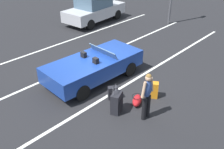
{
  "coord_description": "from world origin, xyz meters",
  "views": [
    {
      "loc": [
        -5.91,
        -6.57,
        5.27
      ],
      "look_at": [
        -0.19,
        -1.19,
        0.75
      ],
      "focal_mm": 39.35,
      "sensor_mm": 36.0,
      "label": 1
    }
  ],
  "objects_px": {
    "suitcase_medium_bright": "(152,90)",
    "duffel_bag": "(137,100)",
    "suitcase_large_black": "(117,103)",
    "traveler_person": "(147,94)",
    "parked_sedan_near": "(94,9)",
    "convertible_car": "(98,65)",
    "suitcase_small_carryon": "(113,93)"
  },
  "relations": [
    {
      "from": "suitcase_large_black",
      "to": "parked_sedan_near",
      "type": "height_order",
      "value": "parked_sedan_near"
    },
    {
      "from": "suitcase_medium_bright",
      "to": "suitcase_small_carryon",
      "type": "height_order",
      "value": "suitcase_medium_bright"
    },
    {
      "from": "convertible_car",
      "to": "parked_sedan_near",
      "type": "height_order",
      "value": "parked_sedan_near"
    },
    {
      "from": "convertible_car",
      "to": "suitcase_medium_bright",
      "type": "xyz_separation_m",
      "value": [
        0.35,
        -2.51,
        -0.28
      ]
    },
    {
      "from": "suitcase_medium_bright",
      "to": "duffel_bag",
      "type": "distance_m",
      "value": 0.75
    },
    {
      "from": "suitcase_small_carryon",
      "to": "parked_sedan_near",
      "type": "distance_m",
      "value": 9.2
    },
    {
      "from": "suitcase_small_carryon",
      "to": "parked_sedan_near",
      "type": "height_order",
      "value": "parked_sedan_near"
    },
    {
      "from": "suitcase_large_black",
      "to": "duffel_bag",
      "type": "distance_m",
      "value": 0.87
    },
    {
      "from": "traveler_person",
      "to": "parked_sedan_near",
      "type": "height_order",
      "value": "parked_sedan_near"
    },
    {
      "from": "suitcase_large_black",
      "to": "suitcase_small_carryon",
      "type": "distance_m",
      "value": 0.78
    },
    {
      "from": "duffel_bag",
      "to": "traveler_person",
      "type": "xyz_separation_m",
      "value": [
        -0.39,
        -0.66,
        0.77
      ]
    },
    {
      "from": "duffel_bag",
      "to": "convertible_car",
      "type": "bearing_deg",
      "value": 80.96
    },
    {
      "from": "convertible_car",
      "to": "suitcase_small_carryon",
      "type": "distance_m",
      "value": 1.72
    },
    {
      "from": "convertible_car",
      "to": "suitcase_large_black",
      "type": "distance_m",
      "value": 2.46
    },
    {
      "from": "suitcase_medium_bright",
      "to": "traveler_person",
      "type": "relative_size",
      "value": 0.38
    },
    {
      "from": "suitcase_large_black",
      "to": "duffel_bag",
      "type": "xyz_separation_m",
      "value": [
        0.81,
        -0.23,
        -0.21
      ]
    },
    {
      "from": "suitcase_large_black",
      "to": "suitcase_small_carryon",
      "type": "height_order",
      "value": "suitcase_large_black"
    },
    {
      "from": "suitcase_large_black",
      "to": "parked_sedan_near",
      "type": "distance_m",
      "value": 9.96
    },
    {
      "from": "suitcase_medium_bright",
      "to": "duffel_bag",
      "type": "relative_size",
      "value": 0.88
    },
    {
      "from": "suitcase_large_black",
      "to": "suitcase_small_carryon",
      "type": "xyz_separation_m",
      "value": [
        0.46,
        0.61,
        -0.12
      ]
    },
    {
      "from": "convertible_car",
      "to": "suitcase_small_carryon",
      "type": "xyz_separation_m",
      "value": [
        -0.72,
        -1.53,
        -0.34
      ]
    },
    {
      "from": "duffel_bag",
      "to": "parked_sedan_near",
      "type": "relative_size",
      "value": 0.15
    },
    {
      "from": "convertible_car",
      "to": "parked_sedan_near",
      "type": "distance_m",
      "value": 7.55
    },
    {
      "from": "convertible_car",
      "to": "suitcase_large_black",
      "type": "height_order",
      "value": "convertible_car"
    },
    {
      "from": "parked_sedan_near",
      "to": "suitcase_small_carryon",
      "type": "bearing_deg",
      "value": -133.97
    },
    {
      "from": "suitcase_large_black",
      "to": "parked_sedan_near",
      "type": "bearing_deg",
      "value": 118.95
    },
    {
      "from": "suitcase_medium_bright",
      "to": "traveler_person",
      "type": "xyz_separation_m",
      "value": [
        -1.11,
        -0.52,
        0.62
      ]
    },
    {
      "from": "suitcase_small_carryon",
      "to": "parked_sedan_near",
      "type": "xyz_separation_m",
      "value": [
        5.8,
        7.11,
        0.64
      ]
    },
    {
      "from": "duffel_bag",
      "to": "traveler_person",
      "type": "bearing_deg",
      "value": -120.55
    },
    {
      "from": "suitcase_large_black",
      "to": "traveler_person",
      "type": "xyz_separation_m",
      "value": [
        0.42,
        -0.89,
        0.56
      ]
    },
    {
      "from": "suitcase_large_black",
      "to": "parked_sedan_near",
      "type": "relative_size",
      "value": 0.22
    },
    {
      "from": "parked_sedan_near",
      "to": "suitcase_large_black",
      "type": "bearing_deg",
      "value": -133.81
    }
  ]
}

